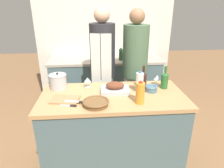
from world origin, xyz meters
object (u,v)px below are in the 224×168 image
knife_paring (69,106)px  person_cook_aproned (103,67)px  wine_glass_left (157,78)px  stock_pot (58,81)px  cutting_board (65,100)px  wine_bottle_dark (165,80)px  roasting_pan (115,88)px  juice_jug (140,93)px  condiment_bottle_tall (121,55)px  person_cook_guest (135,67)px  knife_chef (77,102)px  wine_bottle_green (143,80)px  condiment_bottle_short (109,56)px  wicker_basket (96,103)px  mixing_bowl (151,88)px  milk_jug (140,82)px  wine_glass_right (87,80)px  stand_mixer (136,50)px

knife_paring → person_cook_aproned: bearing=69.0°
wine_glass_left → stock_pot: bearing=-179.6°
cutting_board → wine_bottle_dark: bearing=11.6°
roasting_pan → juice_jug: size_ratio=1.38×
roasting_pan → condiment_bottle_tall: size_ratio=1.56×
wine_bottle_dark → person_cook_guest: (-0.22, 0.61, -0.03)m
knife_chef → condiment_bottle_tall: (0.61, 1.46, 0.10)m
wine_bottle_green → person_cook_aproned: size_ratio=0.15×
stock_pot → juice_jug: (0.85, -0.44, 0.02)m
cutting_board → condiment_bottle_short: 1.51m
wicker_basket → stock_pot: (-0.42, 0.46, 0.05)m
person_cook_guest → knife_paring: bearing=-130.8°
knife_chef → knife_paring: bearing=-153.2°
mixing_bowl → milk_jug: milk_jug is taller
cutting_board → person_cook_guest: person_cook_guest is taller
person_cook_guest → mixing_bowl: bearing=-85.7°
wine_glass_left → wine_bottle_dark: bearing=-62.9°
wicker_basket → cutting_board: wicker_basket is taller
stock_pot → mixing_bowl: bearing=-9.7°
wicker_basket → roasting_pan: bearing=54.6°
mixing_bowl → person_cook_guest: size_ratio=0.08×
stock_pot → person_cook_guest: 1.11m
wine_bottle_green → milk_jug: bearing=-122.6°
wine_glass_right → condiment_bottle_short: bearing=73.4°
juice_jug → wine_glass_right: size_ratio=1.95×
condiment_bottle_short → roasting_pan: bearing=-90.8°
cutting_board → knife_paring: (0.05, -0.12, -0.01)m
milk_jug → condiment_bottle_tall: bearing=92.4°
stock_pot → knife_chef: size_ratio=0.83×
wicker_basket → condiment_bottle_tall: size_ratio=1.26×
condiment_bottle_short → stand_mixer: bearing=18.9°
wine_bottle_dark → knife_paring: (-1.04, -0.34, -0.10)m
wicker_basket → stock_pot: bearing=132.8°
milk_jug → wine_glass_left: bearing=35.9°
mixing_bowl → person_cook_aproned: 0.86m
person_cook_aproned → juice_jug: bearing=-62.4°
knife_chef → knife_paring: knife_chef is taller
roasting_pan → wine_bottle_dark: bearing=6.2°
juice_jug → wine_bottle_dark: size_ratio=0.87×
person_cook_guest → cutting_board: bearing=-136.3°
milk_jug → wine_glass_left: (0.25, 0.18, -0.02)m
wine_glass_right → person_cook_guest: 0.83m
mixing_bowl → stand_mixer: bearing=85.9°
wine_bottle_green → person_cook_aproned: (-0.44, 0.59, -0.02)m
wine_glass_left → wicker_basket: bearing=-147.5°
wine_bottle_green → stand_mixer: size_ratio=0.91×
wine_glass_left → knife_chef: size_ratio=0.51×
juice_jug → condiment_bottle_tall: size_ratio=1.13×
cutting_board → mixing_bowl: 0.94m
cutting_board → mixing_bowl: mixing_bowl is taller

